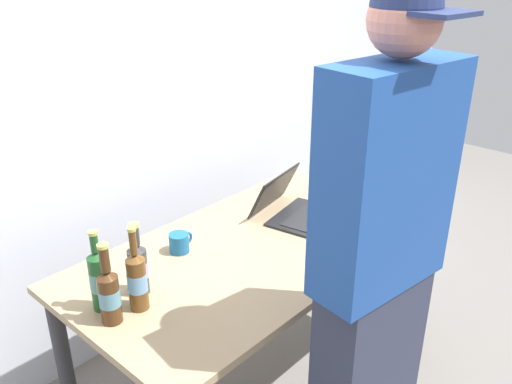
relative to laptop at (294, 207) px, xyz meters
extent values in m
plane|color=slate|center=(-0.35, -0.05, -0.77)|extent=(8.00, 8.00, 0.00)
cube|color=#9E8460|center=(-0.35, -0.05, -0.06)|extent=(1.58, 0.86, 0.03)
cylinder|color=#2D2D30|center=(0.38, -0.42, -0.42)|extent=(0.06, 0.06, 0.69)
cylinder|color=#2D2D30|center=(-1.08, 0.32, -0.42)|extent=(0.06, 0.06, 0.69)
cylinder|color=#2D2D30|center=(0.38, 0.32, -0.42)|extent=(0.06, 0.06, 0.69)
cube|color=black|center=(0.01, -0.06, -0.04)|extent=(0.38, 0.31, 0.01)
cube|color=#232326|center=(0.01, -0.08, -0.03)|extent=(0.31, 0.20, 0.00)
cube|color=black|center=(-0.02, 0.11, 0.06)|extent=(0.35, 0.15, 0.19)
cube|color=black|center=(-0.02, 0.11, 0.06)|extent=(0.32, 0.14, 0.18)
cylinder|color=#472B14|center=(-1.04, -0.04, 0.05)|extent=(0.07, 0.07, 0.18)
cone|color=#472B14|center=(-1.04, -0.04, 0.15)|extent=(0.07, 0.07, 0.02)
cylinder|color=#472B14|center=(-1.04, -0.04, 0.20)|extent=(0.03, 0.03, 0.09)
cylinder|color=#BFB74C|center=(-1.04, -0.04, 0.25)|extent=(0.04, 0.04, 0.01)
cylinder|color=#5C8E9E|center=(-1.04, -0.04, 0.05)|extent=(0.07, 0.07, 0.06)
cylinder|color=#1E5123|center=(-1.02, 0.05, 0.06)|extent=(0.07, 0.07, 0.21)
cone|color=#1E5123|center=(-1.02, 0.05, 0.18)|extent=(0.07, 0.07, 0.02)
cylinder|color=#1E5123|center=(-1.02, 0.05, 0.22)|extent=(0.03, 0.03, 0.07)
cylinder|color=#BFB74C|center=(-1.02, 0.05, 0.26)|extent=(0.03, 0.03, 0.01)
cylinder|color=#5D9585|center=(-1.02, 0.05, 0.07)|extent=(0.07, 0.07, 0.07)
cylinder|color=#333333|center=(-0.87, 0.03, 0.05)|extent=(0.07, 0.07, 0.18)
cone|color=#333333|center=(-0.87, 0.03, 0.15)|extent=(0.07, 0.07, 0.02)
cylinder|color=#333333|center=(-0.87, 0.03, 0.19)|extent=(0.03, 0.03, 0.07)
cylinder|color=#BFB74C|center=(-0.87, 0.03, 0.24)|extent=(0.04, 0.04, 0.01)
cylinder|color=#BA8BCD|center=(-0.87, 0.03, 0.05)|extent=(0.07, 0.07, 0.06)
cylinder|color=brown|center=(-0.93, -0.04, 0.06)|extent=(0.07, 0.07, 0.20)
cone|color=brown|center=(-0.93, -0.04, 0.17)|extent=(0.07, 0.07, 0.02)
cylinder|color=brown|center=(-0.93, -0.04, 0.22)|extent=(0.03, 0.03, 0.09)
cylinder|color=#BFB74C|center=(-0.93, -0.04, 0.27)|extent=(0.03, 0.03, 0.01)
cylinder|color=#71A0C9|center=(-0.93, -0.04, 0.07)|extent=(0.07, 0.07, 0.07)
cube|color=#1E4793|center=(-0.51, -0.73, 0.52)|extent=(0.47, 0.25, 0.68)
sphere|color=tan|center=(-0.51, -0.73, 0.96)|extent=(0.19, 0.19, 0.19)
sphere|color=navy|center=(-0.51, -0.73, 0.99)|extent=(0.18, 0.18, 0.18)
cube|color=navy|center=(-0.53, -0.84, 0.98)|extent=(0.17, 0.13, 0.01)
cylinder|color=#19598C|center=(-0.58, 0.15, 0.00)|extent=(0.08, 0.08, 0.08)
torus|color=#19598C|center=(-0.54, 0.15, 0.00)|extent=(0.06, 0.01, 0.06)
cube|color=silver|center=(-0.35, 0.68, 0.53)|extent=(6.00, 0.10, 2.60)
camera|label=1|loc=(-1.80, -1.40, 1.12)|focal=37.50mm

